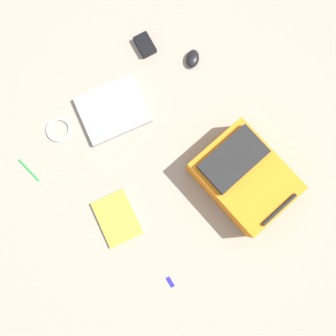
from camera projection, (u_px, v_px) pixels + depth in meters
ground_plane at (163, 160)px, 1.75m from camera, size 3.81×3.81×0.00m
backpack at (243, 177)px, 1.65m from camera, size 0.35×0.44×0.20m
laptop at (113, 110)px, 1.77m from camera, size 0.38×0.34×0.03m
book_red at (117, 218)px, 1.70m from camera, size 0.22×0.27×0.02m
computer_mouse at (193, 59)px, 1.80m from camera, size 0.11×0.11×0.04m
cable_coil at (59, 129)px, 1.77m from camera, size 0.13×0.13×0.02m
power_brick at (145, 45)px, 1.82m from camera, size 0.10×0.13×0.04m
pen_black at (28, 170)px, 1.74m from camera, size 0.02×0.15×0.01m
usb_stick at (170, 282)px, 1.67m from camera, size 0.02×0.05×0.01m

